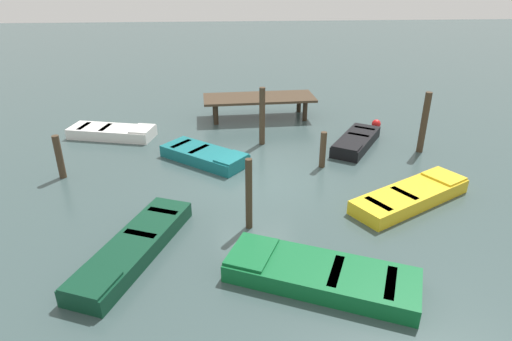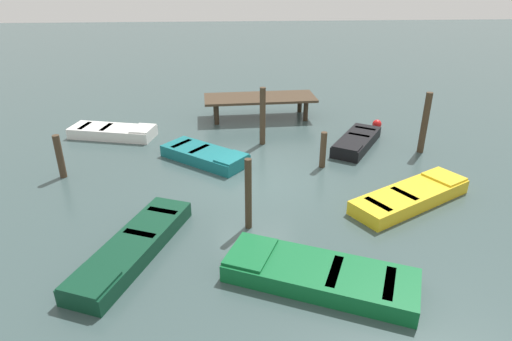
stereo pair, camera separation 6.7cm
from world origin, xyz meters
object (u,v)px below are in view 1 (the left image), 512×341
at_px(mooring_piling_far_right, 424,123).
at_px(rowboat_teal, 205,155).
at_px(rowboat_black, 356,141).
at_px(rowboat_yellow, 411,196).
at_px(mooring_piling_near_left, 59,157).
at_px(mooring_piling_far_left, 262,116).
at_px(marker_buoy, 376,124).
at_px(mooring_piling_mid_right, 323,150).
at_px(rowboat_green, 319,274).
at_px(dock_segment, 259,99).
at_px(rowboat_white, 113,132).
at_px(rowboat_dark_green, 133,248).
at_px(mooring_piling_near_right, 249,194).

bearing_deg(mooring_piling_far_right, rowboat_teal, -177.31).
bearing_deg(rowboat_black, rowboat_yellow, 38.26).
distance_m(rowboat_teal, mooring_piling_near_left, 4.61).
bearing_deg(mooring_piling_far_left, rowboat_yellow, -50.55).
bearing_deg(mooring_piling_far_right, rowboat_black, 164.99).
distance_m(rowboat_teal, marker_buoy, 7.27).
xyz_separation_m(rowboat_teal, mooring_piling_mid_right, (3.94, -0.70, 0.40)).
bearing_deg(rowboat_teal, rowboat_green, -28.56).
relative_size(rowboat_yellow, marker_buoy, 8.12).
xyz_separation_m(dock_segment, marker_buoy, (4.61, -1.97, -0.55)).
height_order(mooring_piling_mid_right, marker_buoy, mooring_piling_mid_right).
bearing_deg(rowboat_black, rowboat_white, -67.61).
bearing_deg(mooring_piling_mid_right, rowboat_dark_green, -139.35).
distance_m(rowboat_black, rowboat_white, 9.37).
height_order(rowboat_teal, mooring_piling_far_right, mooring_piling_far_right).
xyz_separation_m(dock_segment, mooring_piling_far_left, (-0.10, -3.06, 0.25)).
height_order(rowboat_white, rowboat_yellow, same).
bearing_deg(mooring_piling_far_left, rowboat_white, 169.62).
height_order(rowboat_white, marker_buoy, marker_buoy).
distance_m(dock_segment, mooring_piling_mid_right, 5.53).
bearing_deg(mooring_piling_near_right, marker_buoy, 51.28).
xyz_separation_m(mooring_piling_far_left, mooring_piling_far_right, (5.65, -1.12, 0.02)).
relative_size(rowboat_white, mooring_piling_mid_right, 2.80).
relative_size(mooring_piling_near_left, mooring_piling_near_right, 0.73).
distance_m(mooring_piling_mid_right, mooring_piling_near_left, 8.43).
height_order(rowboat_white, mooring_piling_mid_right, mooring_piling_mid_right).
bearing_deg(marker_buoy, mooring_piling_mid_right, -131.18).
relative_size(rowboat_yellow, mooring_piling_mid_right, 3.16).
bearing_deg(mooring_piling_near_right, dock_segment, 84.29).
relative_size(rowboat_green, mooring_piling_mid_right, 3.47).
bearing_deg(mooring_piling_far_right, rowboat_dark_green, -148.20).
bearing_deg(rowboat_dark_green, mooring_piling_near_left, -123.85).
distance_m(mooring_piling_mid_right, mooring_piling_far_right, 3.97).
relative_size(rowboat_black, rowboat_yellow, 0.78).
bearing_deg(rowboat_black, mooring_piling_near_right, -6.81).
xyz_separation_m(rowboat_yellow, mooring_piling_far_left, (-3.91, 4.75, 0.87)).
bearing_deg(mooring_piling_far_left, mooring_piling_near_right, -97.69).
relative_size(mooring_piling_mid_right, mooring_piling_far_left, 0.57).
xyz_separation_m(dock_segment, rowboat_yellow, (3.80, -7.80, -0.62)).
bearing_deg(mooring_piling_far_right, rowboat_yellow, -115.64).
height_order(mooring_piling_mid_right, mooring_piling_far_left, mooring_piling_far_left).
xyz_separation_m(rowboat_green, rowboat_white, (-6.39, 9.10, 0.00)).
bearing_deg(mooring_piling_mid_right, rowboat_black, 45.96).
relative_size(rowboat_dark_green, rowboat_white, 1.20).
relative_size(dock_segment, rowboat_dark_green, 1.17).
bearing_deg(rowboat_dark_green, mooring_piling_near_right, 132.25).
relative_size(rowboat_teal, mooring_piling_far_right, 1.43).
relative_size(rowboat_black, mooring_piling_far_left, 1.41).
relative_size(rowboat_black, mooring_piling_near_right, 1.58).
xyz_separation_m(rowboat_black, marker_buoy, (1.26, 1.62, 0.07)).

